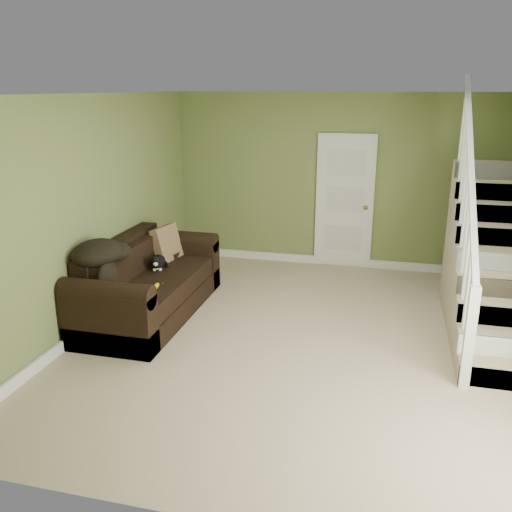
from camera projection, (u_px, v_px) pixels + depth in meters
The scene contains 15 objects.
floor at pixel (308, 340), 5.97m from camera, with size 5.00×5.50×0.01m, color tan.
ceiling at pixel (316, 94), 5.19m from camera, with size 5.00×5.50×0.01m, color white.
wall_back at pixel (339, 182), 8.13m from camera, with size 5.00×0.04×2.60m, color olive.
wall_front at pixel (239, 341), 3.03m from camera, with size 5.00×0.04×2.60m, color olive.
wall_left at pixel (94, 212), 6.16m from camera, with size 0.04×5.50×2.60m, color olive.
baseboard_back at pixel (335, 261), 8.47m from camera, with size 5.00×0.04×0.12m, color white.
baseboard_left at pixel (105, 313), 6.53m from camera, with size 0.04×5.50×0.12m, color white.
door at pixel (345, 202), 8.15m from camera, with size 0.86×0.12×2.02m.
staircase at pixel (495, 271), 6.21m from camera, with size 1.00×2.51×2.82m.
sofa at pixel (147, 287), 6.57m from camera, with size 1.00×2.32×0.92m.
side_table at pixel (166, 268), 7.43m from camera, with size 0.48×0.48×0.79m.
cat at pixel (157, 262), 6.72m from camera, with size 0.29×0.47×0.23m.
banana at pixel (156, 286), 6.08m from camera, with size 0.05×0.18×0.05m, color gold.
throw_pillow at pixel (167, 244), 7.10m from camera, with size 0.12×0.47×0.47m, color #4A311D.
throw_blanket at pixel (97, 253), 5.86m from camera, with size 0.50×0.66×0.27m, color black.
Camera 1 is at (0.76, -5.40, 2.66)m, focal length 38.00 mm.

